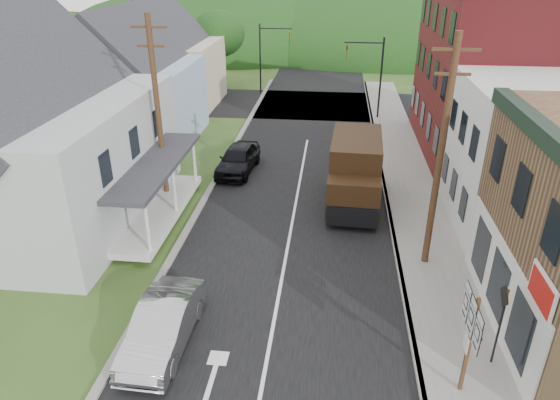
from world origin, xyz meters
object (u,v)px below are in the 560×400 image
(delivery_van, at_px, (355,172))
(warning_sign, at_px, (502,314))
(silver_sedan, at_px, (163,326))
(route_sign_cluster, at_px, (470,332))
(dark_sedan, at_px, (238,159))

(delivery_van, distance_m, warning_sign, 11.41)
(silver_sedan, xyz_separation_m, warning_sign, (10.07, 0.18, 1.21))
(silver_sedan, relative_size, delivery_van, 0.75)
(route_sign_cluster, bearing_deg, delivery_van, 103.03)
(warning_sign, bearing_deg, delivery_van, 110.66)
(dark_sedan, height_order, delivery_van, delivery_van)
(dark_sedan, distance_m, delivery_van, 7.36)
(delivery_van, bearing_deg, warning_sign, -67.31)
(silver_sedan, bearing_deg, delivery_van, 61.86)
(dark_sedan, distance_m, warning_sign, 17.56)
(silver_sedan, height_order, dark_sedan, dark_sedan)
(silver_sedan, height_order, route_sign_cluster, route_sign_cluster)
(dark_sedan, height_order, warning_sign, warning_sign)
(warning_sign, bearing_deg, silver_sedan, -178.29)
(silver_sedan, distance_m, dark_sedan, 14.31)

